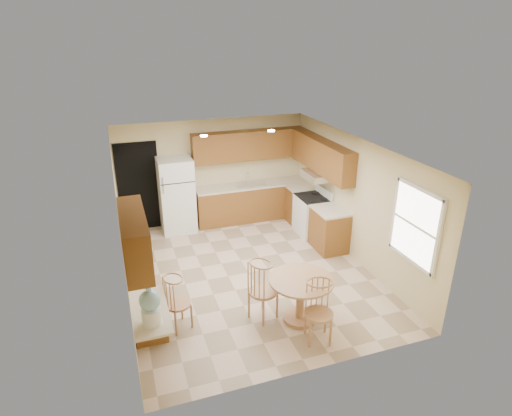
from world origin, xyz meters
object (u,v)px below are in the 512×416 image
object	(u,v)px
chair_table_a	(265,288)
refrigerator	(177,195)
chair_table_b	(322,310)
stove	(312,215)
chair_desk	(178,300)
dining_table	(301,293)
water_crock	(150,306)

from	to	relation	value
chair_table_a	refrigerator	bearing A→B (deg)	164.19
chair_table_a	chair_table_b	distance (m)	0.99
chair_table_a	stove	bearing A→B (deg)	114.97
chair_desk	refrigerator	bearing A→B (deg)	148.06
chair_table_a	dining_table	bearing A→B (deg)	48.01
chair_table_a	chair_desk	bearing A→B (deg)	-125.26
chair_table_b	water_crock	size ratio (longest dim) A/B	1.68
chair_desk	stove	bearing A→B (deg)	102.79
refrigerator	chair_table_b	xyz separation A→B (m)	(1.35, -4.69, -0.27)
dining_table	chair_table_a	distance (m)	0.59
refrigerator	chair_table_a	world-z (taller)	refrigerator
refrigerator	chair_table_a	bearing A→B (deg)	-79.20
chair_table_a	water_crock	world-z (taller)	water_crock
dining_table	chair_table_a	size ratio (longest dim) A/B	1.00
refrigerator	stove	distance (m)	3.15
chair_table_b	water_crock	world-z (taller)	water_crock
dining_table	stove	bearing A→B (deg)	60.88
refrigerator	dining_table	size ratio (longest dim) A/B	1.69
stove	dining_table	xyz separation A→B (m)	(-1.58, -2.84, 0.03)
stove	water_crock	distance (m)	5.09
refrigerator	dining_table	world-z (taller)	refrigerator
refrigerator	dining_table	xyz separation A→B (m)	(1.30, -4.06, -0.37)
water_crock	chair_table_b	bearing A→B (deg)	-6.78
stove	water_crock	bearing A→B (deg)	-140.90
stove	refrigerator	bearing A→B (deg)	157.01
chair_table_a	water_crock	distance (m)	1.91
chair_table_a	water_crock	xyz separation A→B (m)	(-1.80, -0.50, 0.41)
dining_table	chair_desk	world-z (taller)	chair_desk
chair_table_b	chair_desk	xyz separation A→B (m)	(-1.95, 0.99, -0.04)
chair_desk	water_crock	size ratio (longest dim) A/B	1.56
dining_table	chair_desk	bearing A→B (deg)	169.37
refrigerator	water_crock	distance (m)	4.54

